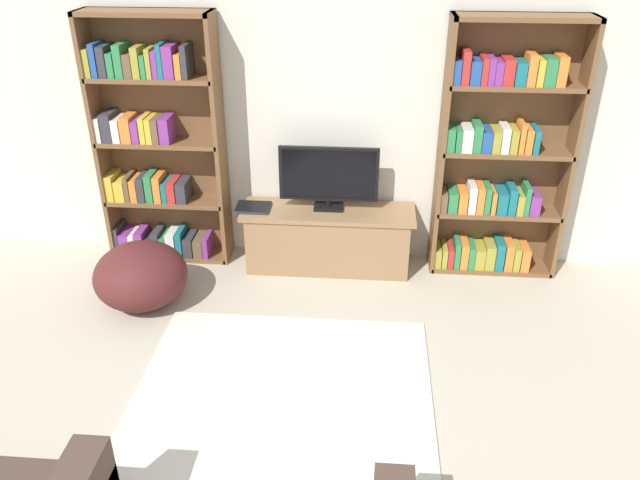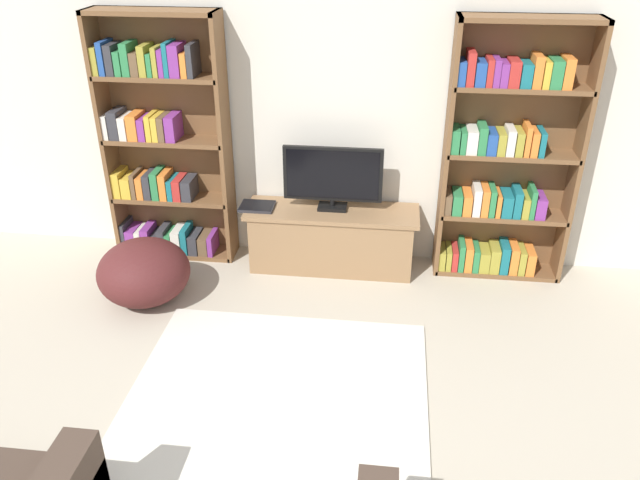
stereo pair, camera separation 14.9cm
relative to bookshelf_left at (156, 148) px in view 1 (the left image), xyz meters
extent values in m
cube|color=silver|center=(1.45, 0.17, 0.30)|extent=(8.80, 0.06, 2.60)
cube|color=brown|center=(-0.45, -0.03, 0.04)|extent=(0.04, 0.30, 2.10)
cube|color=brown|center=(0.55, -0.03, 0.04)|extent=(0.04, 0.30, 2.10)
cube|color=brown|center=(0.05, 0.10, 0.04)|extent=(1.04, 0.04, 2.10)
cube|color=brown|center=(0.05, -0.03, 1.07)|extent=(1.04, 0.30, 0.04)
cube|color=brown|center=(0.05, -0.03, -0.99)|extent=(1.01, 0.30, 0.04)
cube|color=#333338|center=(-0.42, -0.04, -0.84)|extent=(0.04, 0.24, 0.25)
cube|color=#7F338C|center=(-0.35, -0.04, -0.87)|extent=(0.08, 0.24, 0.20)
cube|color=silver|center=(-0.28, -0.04, -0.87)|extent=(0.05, 0.24, 0.19)
cube|color=#7F338C|center=(-0.22, -0.04, -0.86)|extent=(0.07, 0.24, 0.22)
cube|color=#333338|center=(-0.14, -0.04, -0.89)|extent=(0.06, 0.24, 0.16)
cube|color=#333338|center=(-0.07, -0.04, -0.86)|extent=(0.06, 0.24, 0.22)
cube|color=#2D7F47|center=(-0.01, -0.04, -0.88)|extent=(0.05, 0.24, 0.18)
cube|color=silver|center=(0.06, -0.04, -0.86)|extent=(0.08, 0.24, 0.21)
cube|color=#196B75|center=(0.14, -0.04, -0.85)|extent=(0.05, 0.24, 0.24)
cube|color=#333338|center=(0.22, -0.04, -0.88)|extent=(0.08, 0.24, 0.18)
cube|color=brown|center=(0.31, -0.04, -0.89)|extent=(0.08, 0.24, 0.16)
cube|color=#7F338C|center=(0.37, -0.04, -0.88)|extent=(0.04, 0.24, 0.18)
cube|color=brown|center=(0.05, -0.03, -0.46)|extent=(1.01, 0.30, 0.04)
cube|color=gold|center=(-0.40, -0.04, -0.33)|extent=(0.07, 0.24, 0.22)
cube|color=gold|center=(-0.32, -0.04, -0.36)|extent=(0.08, 0.24, 0.18)
cube|color=brown|center=(-0.25, -0.04, -0.34)|extent=(0.04, 0.24, 0.22)
cube|color=orange|center=(-0.20, -0.04, -0.35)|extent=(0.06, 0.24, 0.19)
cube|color=#333338|center=(-0.13, -0.04, -0.34)|extent=(0.06, 0.24, 0.21)
cube|color=#2D7F47|center=(-0.06, -0.04, -0.32)|extent=(0.06, 0.24, 0.24)
cube|color=orange|center=(0.01, -0.04, -0.33)|extent=(0.06, 0.24, 0.23)
cube|color=#196B75|center=(0.07, -0.04, -0.36)|extent=(0.04, 0.24, 0.18)
cube|color=#B72D28|center=(0.13, -0.04, -0.35)|extent=(0.07, 0.24, 0.18)
cube|color=#333338|center=(0.21, -0.04, -0.36)|extent=(0.08, 0.24, 0.18)
cube|color=brown|center=(0.05, -0.03, 0.06)|extent=(1.01, 0.30, 0.04)
cube|color=silver|center=(-0.41, -0.04, 0.18)|extent=(0.04, 0.24, 0.20)
cube|color=#333338|center=(-0.34, -0.04, 0.20)|extent=(0.08, 0.24, 0.23)
cube|color=silver|center=(-0.27, -0.04, 0.17)|extent=(0.06, 0.24, 0.19)
cube|color=orange|center=(-0.19, -0.04, 0.18)|extent=(0.08, 0.24, 0.21)
cube|color=#7F338C|center=(-0.11, -0.04, 0.17)|extent=(0.06, 0.24, 0.18)
cube|color=gold|center=(-0.05, -0.04, 0.18)|extent=(0.04, 0.24, 0.21)
cube|color=gold|center=(0.00, -0.04, 0.18)|extent=(0.05, 0.24, 0.20)
cube|color=brown|center=(0.06, -0.04, 0.18)|extent=(0.05, 0.24, 0.20)
cube|color=#7F338C|center=(0.13, -0.04, 0.18)|extent=(0.08, 0.24, 0.21)
cube|color=brown|center=(0.05, -0.03, 0.59)|extent=(1.01, 0.30, 0.04)
cube|color=#9E9333|center=(-0.41, -0.04, 0.71)|extent=(0.05, 0.24, 0.21)
cube|color=#234C99|center=(-0.35, -0.04, 0.73)|extent=(0.05, 0.24, 0.25)
cube|color=#333338|center=(-0.29, -0.04, 0.72)|extent=(0.06, 0.24, 0.23)
cube|color=#2D7F47|center=(-0.23, -0.04, 0.70)|extent=(0.05, 0.24, 0.19)
cube|color=#2D7F47|center=(-0.16, -0.04, 0.73)|extent=(0.06, 0.24, 0.25)
cube|color=brown|center=(-0.09, -0.04, 0.69)|extent=(0.06, 0.24, 0.18)
cube|color=#9E9333|center=(-0.03, -0.04, 0.72)|extent=(0.06, 0.24, 0.23)
cube|color=#2D7F47|center=(0.03, -0.04, 0.69)|extent=(0.04, 0.24, 0.18)
cube|color=#9E9333|center=(0.07, -0.04, 0.72)|extent=(0.04, 0.24, 0.22)
cube|color=#7F338C|center=(0.12, -0.04, 0.71)|extent=(0.04, 0.24, 0.21)
cube|color=#196B75|center=(0.16, -0.04, 0.73)|extent=(0.04, 0.24, 0.26)
cube|color=#7F338C|center=(0.23, -0.04, 0.73)|extent=(0.08, 0.24, 0.24)
cube|color=orange|center=(0.30, -0.04, 0.70)|extent=(0.05, 0.24, 0.19)
cube|color=#333338|center=(0.35, -0.04, 0.73)|extent=(0.04, 0.24, 0.25)
cube|color=brown|center=(2.35, -0.03, 0.04)|extent=(0.04, 0.30, 2.10)
cube|color=brown|center=(3.35, -0.03, 0.04)|extent=(0.04, 0.30, 2.10)
cube|color=brown|center=(2.85, 0.10, 0.04)|extent=(1.04, 0.04, 2.10)
cube|color=brown|center=(2.85, -0.03, 1.07)|extent=(1.04, 0.30, 0.04)
cube|color=brown|center=(2.85, -0.03, -0.99)|extent=(1.01, 0.30, 0.04)
cube|color=#9E9333|center=(2.39, -0.04, -0.88)|extent=(0.06, 0.24, 0.17)
cube|color=#9E9333|center=(2.45, -0.04, -0.88)|extent=(0.04, 0.24, 0.17)
cube|color=#B72D28|center=(2.50, -0.04, -0.88)|extent=(0.05, 0.24, 0.18)
cube|color=#2D7F47|center=(2.56, -0.04, -0.85)|extent=(0.05, 0.24, 0.24)
cube|color=orange|center=(2.62, -0.04, -0.86)|extent=(0.06, 0.24, 0.22)
cube|color=#2D7F47|center=(2.68, -0.04, -0.87)|extent=(0.05, 0.24, 0.20)
cube|color=#9E9333|center=(2.75, -0.04, -0.88)|extent=(0.08, 0.24, 0.18)
cube|color=#9E9333|center=(2.83, -0.04, -0.86)|extent=(0.08, 0.24, 0.22)
cube|color=#196B75|center=(2.91, -0.04, -0.85)|extent=(0.07, 0.24, 0.24)
cube|color=orange|center=(2.99, -0.04, -0.85)|extent=(0.07, 0.24, 0.24)
cube|color=#9E9333|center=(3.05, -0.04, -0.86)|extent=(0.05, 0.24, 0.21)
cube|color=orange|center=(3.13, -0.04, -0.87)|extent=(0.07, 0.24, 0.20)
cube|color=brown|center=(2.85, -0.03, -0.46)|extent=(1.01, 0.30, 0.04)
cube|color=brown|center=(2.39, -0.04, -0.36)|extent=(0.06, 0.24, 0.17)
cube|color=#2D7F47|center=(2.47, -0.04, -0.36)|extent=(0.08, 0.24, 0.17)
cube|color=orange|center=(2.55, -0.04, -0.36)|extent=(0.07, 0.24, 0.17)
cube|color=silver|center=(2.62, -0.04, -0.33)|extent=(0.06, 0.24, 0.23)
cube|color=orange|center=(2.69, -0.04, -0.33)|extent=(0.06, 0.24, 0.22)
cube|color=#2D7F47|center=(2.74, -0.04, -0.33)|extent=(0.05, 0.24, 0.22)
cube|color=orange|center=(2.80, -0.04, -0.35)|extent=(0.04, 0.24, 0.18)
cube|color=#196B75|center=(2.86, -0.04, -0.35)|extent=(0.08, 0.24, 0.18)
cube|color=#196B75|center=(2.94, -0.04, -0.33)|extent=(0.06, 0.24, 0.22)
cube|color=#9E9333|center=(3.01, -0.04, -0.36)|extent=(0.05, 0.24, 0.17)
cube|color=#2D7F47|center=(3.06, -0.04, -0.32)|extent=(0.04, 0.24, 0.24)
cube|color=#7F338C|center=(3.12, -0.04, -0.36)|extent=(0.08, 0.24, 0.17)
cube|color=brown|center=(2.85, -0.03, 0.06)|extent=(1.01, 0.30, 0.04)
cube|color=#2D7F47|center=(2.40, -0.04, 0.17)|extent=(0.07, 0.24, 0.19)
cube|color=#2D7F47|center=(2.46, -0.04, 0.17)|extent=(0.04, 0.24, 0.18)
cube|color=silver|center=(2.53, -0.04, 0.17)|extent=(0.08, 0.24, 0.18)
cube|color=#2D7F47|center=(2.60, -0.04, 0.19)|extent=(0.06, 0.24, 0.22)
cube|color=#234C99|center=(2.68, -0.04, 0.16)|extent=(0.07, 0.24, 0.17)
cube|color=#9E9333|center=(2.75, -0.04, 0.16)|extent=(0.06, 0.24, 0.17)
cube|color=silver|center=(2.82, -0.04, 0.18)|extent=(0.06, 0.24, 0.20)
cube|color=#9E9333|center=(2.88, -0.04, 0.17)|extent=(0.06, 0.24, 0.18)
cube|color=orange|center=(2.94, -0.04, 0.20)|extent=(0.04, 0.24, 0.23)
cube|color=orange|center=(2.99, -0.04, 0.17)|extent=(0.05, 0.24, 0.19)
cube|color=#196B75|center=(3.05, -0.04, 0.17)|extent=(0.04, 0.24, 0.19)
cube|color=brown|center=(2.85, -0.03, 0.59)|extent=(1.01, 0.30, 0.04)
cube|color=#234C99|center=(2.39, -0.04, 0.69)|extent=(0.06, 0.24, 0.18)
cube|color=#B72D28|center=(2.46, -0.04, 0.73)|extent=(0.06, 0.24, 0.24)
cube|color=#234C99|center=(2.53, -0.04, 0.69)|extent=(0.08, 0.24, 0.17)
cube|color=#B72D28|center=(2.60, -0.04, 0.70)|extent=(0.05, 0.24, 0.20)
cube|color=#7F338C|center=(2.65, -0.04, 0.70)|extent=(0.05, 0.24, 0.20)
cube|color=#7F338C|center=(2.70, -0.04, 0.69)|extent=(0.06, 0.24, 0.17)
cube|color=#B72D28|center=(2.77, -0.04, 0.70)|extent=(0.08, 0.24, 0.19)
cube|color=#196B75|center=(2.86, -0.04, 0.69)|extent=(0.08, 0.24, 0.17)
cube|color=orange|center=(2.93, -0.04, 0.72)|extent=(0.06, 0.24, 0.23)
cube|color=gold|center=(3.00, -0.04, 0.70)|extent=(0.05, 0.24, 0.19)
cube|color=#2D7F47|center=(3.07, -0.04, 0.70)|extent=(0.08, 0.24, 0.20)
cube|color=orange|center=(3.15, -0.04, 0.71)|extent=(0.07, 0.24, 0.22)
cube|color=#8E6B47|center=(1.45, -0.11, -0.75)|extent=(1.36, 0.43, 0.50)
cube|color=#8E6B47|center=(1.45, -0.11, -0.48)|extent=(1.45, 0.46, 0.04)
cube|color=black|center=(1.45, -0.08, -0.45)|extent=(0.24, 0.16, 0.03)
cylinder|color=black|center=(1.45, -0.08, -0.41)|extent=(0.04, 0.04, 0.05)
cube|color=black|center=(1.45, -0.08, -0.16)|extent=(0.82, 0.04, 0.46)
cube|color=black|center=(1.45, -0.10, -0.16)|extent=(0.76, 0.00, 0.41)
cube|color=#28282D|center=(0.82, -0.14, -0.45)|extent=(0.29, 0.23, 0.02)
cube|color=black|center=(0.82, -0.14, -0.44)|extent=(0.27, 0.22, 0.00)
cube|color=beige|center=(1.28, -1.80, -1.00)|extent=(1.91, 1.71, 0.02)
ellipsoid|color=#4C1E1E|center=(0.04, -0.81, -0.75)|extent=(0.72, 0.72, 0.50)
camera|label=1|loc=(1.77, -4.82, 1.76)|focal=35.00mm
camera|label=2|loc=(1.91, -4.80, 1.76)|focal=35.00mm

